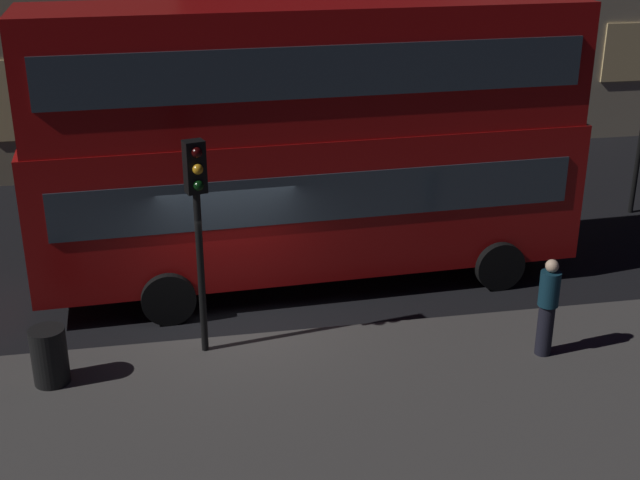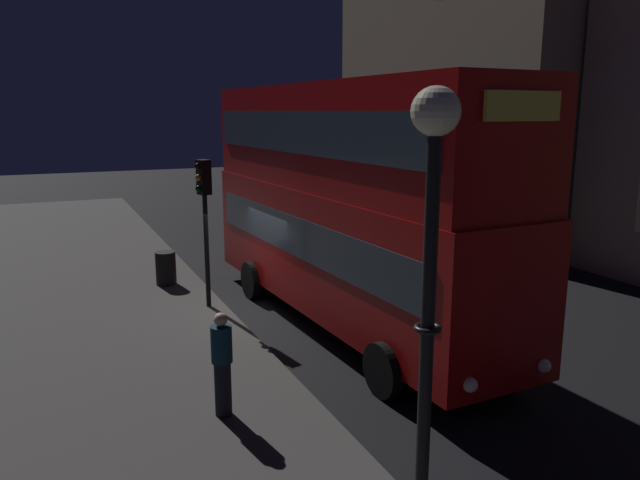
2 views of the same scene
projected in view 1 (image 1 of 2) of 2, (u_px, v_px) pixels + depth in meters
The scene contains 5 objects.
ground_plane at pixel (233, 323), 15.75m from camera, with size 80.00×80.00×0.00m, color black.
double_decker_bus at pixel (309, 135), 16.31m from camera, with size 10.85×3.08×5.57m.
traffic_light_near_kerb at pixel (197, 203), 13.55m from camera, with size 0.38×0.39×3.71m.
pedestrian at pixel (548, 306), 14.11m from camera, with size 0.34×0.34×1.74m.
litter_bin at pixel (49, 356), 13.43m from camera, with size 0.57×0.57×0.95m, color black.
Camera 1 is at (-0.99, -14.06, 7.37)m, focal length 47.59 mm.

